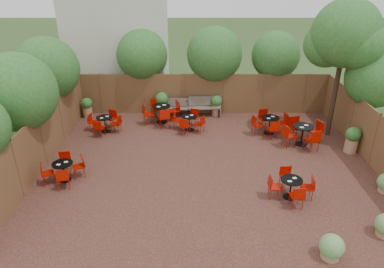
{
  "coord_description": "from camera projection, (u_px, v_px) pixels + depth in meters",
  "views": [
    {
      "loc": [
        -0.61,
        -11.31,
        6.7
      ],
      "look_at": [
        -0.59,
        0.5,
        1.0
      ],
      "focal_mm": 32.94,
      "sensor_mm": 36.0,
      "label": 1
    }
  ],
  "objects": [
    {
      "name": "ground",
      "position": [
        208.0,
        164.0,
        13.1
      ],
      "size": [
        80.0,
        80.0,
        0.0
      ],
      "primitive_type": "plane",
      "color": "#354F23",
      "rests_on": "ground"
    },
    {
      "name": "courtyard_paving",
      "position": [
        208.0,
        164.0,
        13.09
      ],
      "size": [
        12.0,
        10.0,
        0.02
      ],
      "primitive_type": "cube",
      "color": "black",
      "rests_on": "ground"
    },
    {
      "name": "bistro_tables",
      "position": [
        204.0,
        132.0,
        14.5
      ],
      "size": [
        10.43,
        7.47,
        0.95
      ],
      "color": "black",
      "rests_on": "courtyard_paving"
    },
    {
      "name": "fence_back",
      "position": [
        204.0,
        94.0,
        17.17
      ],
      "size": [
        12.0,
        0.08,
        2.0
      ],
      "primitive_type": "cube",
      "color": "brown",
      "rests_on": "ground"
    },
    {
      "name": "park_bench_left",
      "position": [
        174.0,
        107.0,
        17.06
      ],
      "size": [
        1.4,
        0.45,
        0.86
      ],
      "rotation": [
        0.0,
        0.0,
        -0.01
      ],
      "color": "brown",
      "rests_on": "courtyard_paving"
    },
    {
      "name": "fence_left",
      "position": [
        42.0,
        140.0,
        12.66
      ],
      "size": [
        0.08,
        10.0,
        2.0
      ],
      "primitive_type": "cube",
      "color": "brown",
      "rests_on": "ground"
    },
    {
      "name": "fence_right",
      "position": [
        375.0,
        140.0,
        12.67
      ],
      "size": [
        0.08,
        10.0,
        2.0
      ],
      "primitive_type": "cube",
      "color": "brown",
      "rests_on": "ground"
    },
    {
      "name": "courtyard_tree",
      "position": [
        345.0,
        38.0,
        13.53
      ],
      "size": [
        2.78,
        2.68,
        5.62
      ],
      "rotation": [
        0.0,
        0.0,
        -0.05
      ],
      "color": "black",
      "rests_on": "courtyard_paving"
    },
    {
      "name": "overhang_foliage",
      "position": [
        158.0,
        69.0,
        14.66
      ],
      "size": [
        15.7,
        10.49,
        2.69
      ],
      "color": "#265D1E",
      "rests_on": "ground"
    },
    {
      "name": "low_shrubs",
      "position": [
        369.0,
        217.0,
        9.82
      ],
      "size": [
        3.42,
        3.47,
        0.67
      ],
      "color": "#9F754F",
      "rests_on": "courtyard_paving"
    },
    {
      "name": "planters",
      "position": [
        200.0,
        112.0,
        16.16
      ],
      "size": [
        11.82,
        4.4,
        1.16
      ],
      "color": "#9F754F",
      "rests_on": "courtyard_paving"
    },
    {
      "name": "park_bench_right",
      "position": [
        204.0,
        106.0,
        17.04
      ],
      "size": [
        1.58,
        0.64,
        0.95
      ],
      "rotation": [
        0.0,
        0.0,
        0.09
      ],
      "color": "brown",
      "rests_on": "courtyard_paving"
    },
    {
      "name": "neighbour_building",
      "position": [
        118.0,
        21.0,
        18.56
      ],
      "size": [
        5.0,
        4.0,
        8.0
      ],
      "primitive_type": "cube",
      "color": "beige",
      "rests_on": "ground"
    }
  ]
}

